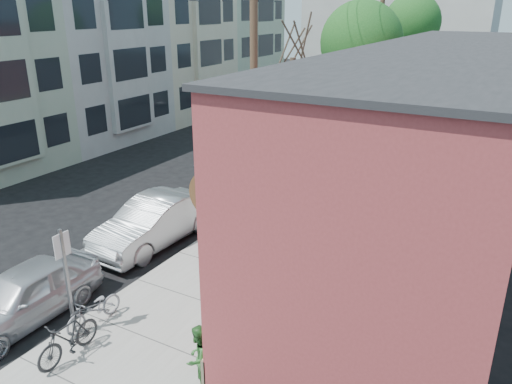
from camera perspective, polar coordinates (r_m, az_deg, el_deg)
The scene contains 27 objects.
ground at distance 18.02m, azimuth -13.84°, elevation -5.69°, with size 120.00×120.00×0.00m, color black.
sidewalk at distance 24.91m, azimuth 11.10°, elevation 2.15°, with size 4.50×58.00×0.15m, color #A9A69D.
cafe_building at distance 17.34m, azimuth 20.28°, elevation 4.28°, with size 6.60×20.20×6.61m.
apartment_row at distance 34.72m, azimuth -13.42°, elevation 14.62°, with size 6.30×32.00×9.00m.
end_cap_building at distance 55.26m, azimuth 15.99°, elevation 18.00°, with size 18.00×8.00×12.00m, color #AFB0AB.
sign_post at distance 12.84m, azimuth -20.88°, elevation -8.57°, with size 0.07×0.45×2.80m.
parking_meter_near at distance 17.45m, azimuth -5.02°, elevation -2.46°, with size 0.14×0.14×1.24m.
parking_meter_far at distance 23.62m, azimuth 5.16°, elevation 3.75°, with size 0.14×0.14×1.24m.
utility_pole_near at distance 18.36m, azimuth -0.41°, elevation 13.13°, with size 3.57×0.28×10.00m.
utility_pole_far at distance 32.80m, azimuth 13.86°, elevation 15.75°, with size 1.80×0.28×10.00m.
tree_bare at distance 20.81m, azimuth 4.04°, elevation 7.23°, with size 0.24×0.24×5.71m.
tree_leafy_mid at distance 28.21m, azimuth 11.92°, elevation 16.38°, with size 4.36×4.36×7.97m.
tree_leafy_far at distance 39.16m, azimuth 17.42°, elevation 18.01°, with size 3.99×3.99×8.49m.
patio_chair_a at distance 13.81m, azimuth 2.68°, elevation -10.87°, with size 0.50×0.50×0.88m, color #12411C, non-canonical shape.
patio_chair_b at distance 13.33m, azimuth 1.24°, elevation -12.13°, with size 0.50×0.50×0.88m, color #12411C, non-canonical shape.
patron_grey at distance 13.68m, azimuth -2.30°, elevation -9.30°, with size 0.61×0.40×1.66m, color slate.
patron_green at distance 11.06m, azimuth -6.58°, elevation -18.25°, with size 0.71×0.56×1.47m, color #2F6E2C.
cyclist at distance 15.80m, azimuth -3.32°, elevation -4.65°, with size 1.18×0.68×1.83m, color maroon.
cyclist_bike at distance 15.99m, azimuth -3.29°, elevation -6.03°, with size 0.65×1.86×0.98m, color black.
parked_bike_a at distance 12.61m, azimuth -20.68°, elevation -15.34°, with size 0.49×1.73×1.04m, color black.
parked_bike_b at distance 13.57m, azimuth -18.02°, elevation -12.63°, with size 0.58×1.66×0.87m, color gray.
car_0 at distance 14.53m, azimuth -25.07°, elevation -10.61°, with size 1.75×4.34×1.48m, color silver.
car_1 at distance 17.51m, azimuth -11.53°, elevation -3.32°, with size 1.73×4.97×1.64m, color #B2B7BB.
car_2 at distance 23.60m, azimuth 1.15°, elevation 3.35°, with size 2.24×5.50×1.60m, color black.
car_3 at distance 28.84m, azimuth 6.81°, elevation 6.34°, with size 2.53×5.48×1.52m, color #9D9FA5.
car_4 at distance 33.94m, azimuth 10.51°, elevation 8.32°, with size 1.64×4.70×1.55m, color gray.
bus at distance 38.89m, azimuth 8.24°, elevation 10.83°, with size 2.24×9.58×2.67m, color white.
Camera 1 is at (11.39, -11.58, 7.80)m, focal length 35.00 mm.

